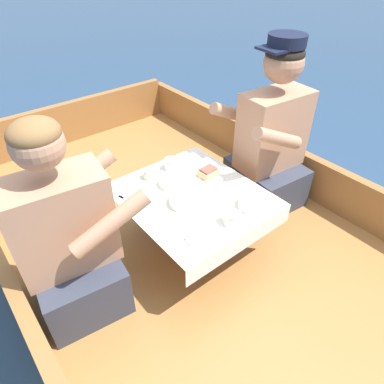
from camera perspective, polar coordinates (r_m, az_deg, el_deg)
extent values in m
plane|color=navy|center=(2.27, -1.42, -12.76)|extent=(60.00, 60.00, 0.00)
cube|color=#9E6B38|center=(2.15, -1.48, -10.06)|extent=(1.85, 3.07, 0.32)
cube|color=#936033|center=(1.73, -26.86, -16.05)|extent=(0.06, 3.07, 0.29)
cube|color=#936033|center=(2.47, 15.08, 4.78)|extent=(0.06, 3.07, 0.29)
cube|color=#936033|center=(3.08, -19.41, 11.07)|extent=(1.73, 0.06, 0.33)
cylinder|color=#B2B2B7|center=(1.87, 0.00, -4.96)|extent=(0.07, 0.07, 0.32)
cube|color=#9E6B38|center=(1.76, 0.00, -0.85)|extent=(0.63, 0.71, 0.02)
cube|color=white|center=(1.76, 0.00, -0.57)|extent=(0.66, 0.74, 0.00)
cube|color=white|center=(1.59, 8.44, -8.37)|extent=(0.66, 0.00, 0.10)
cube|color=white|center=(2.03, -6.56, 3.23)|extent=(0.66, 0.00, 0.10)
cube|color=#333847|center=(1.74, -18.34, -13.38)|extent=(0.41, 0.48, 0.26)
cube|color=tan|center=(1.50, -20.89, -4.81)|extent=(0.43, 0.27, 0.44)
sphere|color=tan|center=(1.30, -24.39, 7.22)|extent=(0.19, 0.19, 0.19)
ellipsoid|color=brown|center=(1.28, -24.88, 8.87)|extent=(0.18, 0.18, 0.10)
cylinder|color=tan|center=(1.62, -17.84, 2.41)|extent=(0.34, 0.11, 0.21)
cylinder|color=tan|center=(1.34, -13.35, -5.07)|extent=(0.34, 0.11, 0.21)
cube|color=#333847|center=(2.27, 12.05, 1.78)|extent=(0.40, 0.47, 0.26)
cube|color=tan|center=(2.09, 13.32, 9.90)|extent=(0.42, 0.26, 0.47)
sphere|color=tan|center=(1.95, 15.03, 20.08)|extent=(0.21, 0.21, 0.21)
ellipsoid|color=black|center=(1.94, 15.27, 21.43)|extent=(0.20, 0.20, 0.12)
cylinder|color=tan|center=(1.85, 14.10, 8.66)|extent=(0.34, 0.10, 0.21)
cylinder|color=tan|center=(2.08, 7.03, 12.82)|extent=(0.34, 0.10, 0.21)
cylinder|color=black|center=(1.92, 15.59, 23.20)|extent=(0.20, 0.20, 0.06)
cube|color=black|center=(1.86, 13.22, 22.14)|extent=(0.11, 0.16, 0.01)
cylinder|color=silver|center=(1.88, 2.71, 2.61)|extent=(0.18, 0.18, 0.01)
cylinder|color=silver|center=(1.53, 1.84, -7.21)|extent=(0.17, 0.17, 0.01)
cube|color=tan|center=(1.87, 2.73, 3.19)|extent=(0.10, 0.08, 0.04)
cube|color=#B74C3D|center=(1.86, 2.75, 3.81)|extent=(0.09, 0.07, 0.01)
cylinder|color=silver|center=(1.70, 10.05, -1.86)|extent=(0.14, 0.14, 0.04)
cylinder|color=beige|center=(1.69, 10.09, -1.60)|extent=(0.12, 0.12, 0.02)
cylinder|color=silver|center=(1.82, -3.32, 1.75)|extent=(0.14, 0.14, 0.04)
cylinder|color=beige|center=(1.81, -3.33, 2.01)|extent=(0.11, 0.11, 0.02)
cylinder|color=silver|center=(1.69, -1.34, -1.42)|extent=(0.15, 0.15, 0.04)
cylinder|color=beige|center=(1.68, -1.35, -1.15)|extent=(0.12, 0.12, 0.02)
cylinder|color=silver|center=(1.58, 6.53, -4.34)|extent=(0.07, 0.07, 0.06)
torus|color=silver|center=(1.61, 7.74, -3.54)|extent=(0.04, 0.01, 0.04)
cylinder|color=#3D2314|center=(1.57, 6.58, -3.83)|extent=(0.06, 0.06, 0.01)
cylinder|color=silver|center=(1.94, -3.50, 4.68)|extent=(0.08, 0.08, 0.06)
torus|color=silver|center=(1.96, -2.37, 5.24)|extent=(0.04, 0.01, 0.04)
cylinder|color=#3D2314|center=(1.93, -3.52, 5.15)|extent=(0.06, 0.06, 0.01)
cylinder|color=silver|center=(1.88, -7.09, 3.03)|extent=(0.06, 0.06, 0.05)
cylinder|color=beige|center=(1.88, -7.09, 3.03)|extent=(0.07, 0.07, 0.03)
cube|color=silver|center=(1.73, -10.16, -1.69)|extent=(0.06, 0.17, 0.00)
cube|color=silver|center=(1.78, -11.77, -0.85)|extent=(0.03, 0.04, 0.00)
cube|color=silver|center=(1.64, -5.39, -3.73)|extent=(0.10, 0.15, 0.00)
ellipsoid|color=silver|center=(1.69, -5.50, -2.13)|extent=(0.04, 0.02, 0.01)
cube|color=silver|center=(1.73, -8.57, -1.59)|extent=(0.07, 0.16, 0.00)
cube|color=silver|center=(2.01, 1.84, 5.03)|extent=(0.08, 0.16, 0.00)
ellipsoid|color=silver|center=(2.04, 0.04, 5.55)|extent=(0.04, 0.02, 0.01)
cube|color=silver|center=(1.77, 3.16, 0.01)|extent=(0.06, 0.17, 0.00)
ellipsoid|color=silver|center=(1.80, 1.25, 0.81)|extent=(0.04, 0.02, 0.01)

